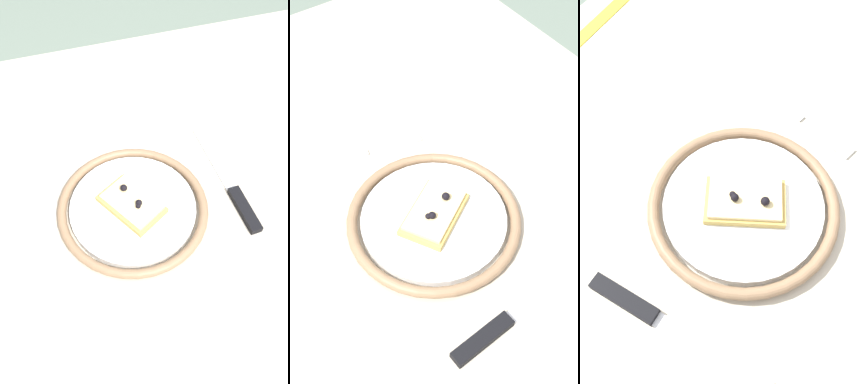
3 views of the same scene
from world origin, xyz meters
TOP-DOWN VIEW (x-y plane):
  - ground_plane at (0.00, 0.00)m, footprint 6.00×6.00m
  - dining_table at (0.00, 0.00)m, footprint 1.14×0.92m
  - plate at (0.04, 0.01)m, footprint 0.25×0.25m
  - pizza_slice_near at (0.04, 0.01)m, footprint 0.11×0.12m
  - knife at (0.22, -0.01)m, footprint 0.03×0.24m
  - fork at (-0.14, -0.01)m, footprint 0.06×0.20m

SIDE VIEW (x-z plane):
  - ground_plane at x=0.00m, z-range 0.00..0.00m
  - dining_table at x=0.00m, z-range 0.29..1.04m
  - fork at x=-0.14m, z-range 0.75..0.76m
  - knife at x=0.22m, z-range 0.75..0.76m
  - plate at x=0.04m, z-range 0.75..0.77m
  - pizza_slice_near at x=0.04m, z-range 0.76..0.79m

